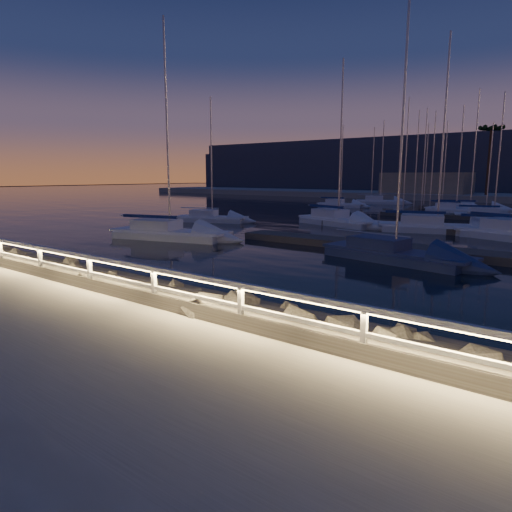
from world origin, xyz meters
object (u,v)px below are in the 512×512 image
object	(u,v)px
sailboat_b	(167,232)
sailboat_i	(339,204)
sailboat_c	(392,252)
sailboat_m	(379,201)
sailboat_k	(468,209)
sailboat_e	(211,217)
sailboat_a	(336,219)
sailboat_j	(492,215)
sailboat_n	(455,209)
guard_rail	(207,288)
sailboat_f	(434,226)

from	to	relation	value
sailboat_b	sailboat_i	xyz separation A→B (m)	(-5.07, 33.66, -0.05)
sailboat_c	sailboat_b	bearing A→B (deg)	-164.36
sailboat_m	sailboat_k	bearing A→B (deg)	-53.75
sailboat_e	sailboat_m	xyz separation A→B (m)	(1.59, 33.38, 0.02)
sailboat_a	sailboat_i	distance (m)	21.92
sailboat_e	sailboat_a	bearing A→B (deg)	2.73
sailboat_c	sailboat_m	distance (m)	45.26
sailboat_j	sailboat_m	world-z (taller)	sailboat_m
sailboat_b	sailboat_e	size ratio (longest dim) A/B	1.28
sailboat_j	sailboat_n	xyz separation A→B (m)	(-4.76, 5.82, -0.00)
sailboat_i	sailboat_m	bearing A→B (deg)	71.29
guard_rail	sailboat_i	size ratio (longest dim) A/B	4.28
sailboat_k	sailboat_m	distance (m)	16.24
sailboat_j	sailboat_m	xyz separation A→B (m)	(-17.52, 15.67, 0.03)
sailboat_b	sailboat_n	distance (m)	34.38
sailboat_e	sailboat_f	bearing A→B (deg)	-7.50
sailboat_e	sailboat_k	size ratio (longest dim) A/B	0.81
sailboat_e	sailboat_j	world-z (taller)	sailboat_j
guard_rail	sailboat_i	bearing A→B (deg)	113.64
sailboat_b	sailboat_e	world-z (taller)	sailboat_b
sailboat_a	sailboat_n	size ratio (longest dim) A/B	1.15
sailboat_i	sailboat_k	size ratio (longest dim) A/B	0.78
sailboat_b	sailboat_n	bearing A→B (deg)	59.27
sailboat_i	sailboat_j	size ratio (longest dim) A/B	0.90
sailboat_k	sailboat_m	size ratio (longest dim) A/B	1.13
sailboat_c	sailboat_i	distance (m)	37.62
guard_rail	sailboat_c	xyz separation A→B (m)	(-0.53, 13.39, -0.97)
sailboat_i	sailboat_m	distance (m)	9.44
sailboat_b	sailboat_j	distance (m)	30.65
sailboat_k	sailboat_n	world-z (taller)	sailboat_k
sailboat_b	sailboat_m	distance (m)	43.14
sailboat_e	sailboat_n	bearing A→B (deg)	37.21
sailboat_b	sailboat_f	xyz separation A→B (m)	(12.60, 14.02, 0.00)
sailboat_b	sailboat_m	size ratio (longest dim) A/B	1.16
sailboat_k	sailboat_n	size ratio (longest dim) A/B	1.15
sailboat_j	sailboat_f	bearing A→B (deg)	-112.77
guard_rail	sailboat_m	distance (m)	57.97
sailboat_b	sailboat_m	xyz separation A→B (m)	(-3.61, 42.99, -0.02)
sailboat_a	sailboat_m	size ratio (longest dim) A/B	1.13
guard_rail	sailboat_j	xyz separation A→B (m)	(-0.98, 39.26, -0.97)
sailboat_a	sailboat_c	world-z (taller)	sailboat_a
sailboat_f	sailboat_j	distance (m)	13.36
sailboat_f	sailboat_i	size ratio (longest dim) A/B	1.33
sailboat_a	sailboat_j	bearing A→B (deg)	72.87
sailboat_c	sailboat_n	world-z (taller)	sailboat_c
sailboat_c	sailboat_i	bearing A→B (deg)	130.99
sailboat_k	guard_rail	bearing A→B (deg)	-96.69
sailboat_c	sailboat_k	bearing A→B (deg)	107.06
sailboat_f	sailboat_e	bearing A→B (deg)	177.11
sailboat_e	sailboat_j	size ratio (longest dim) A/B	0.93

